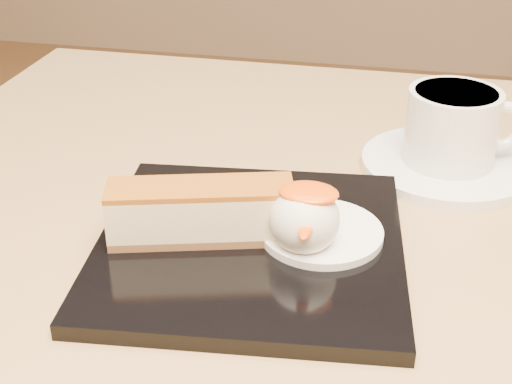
% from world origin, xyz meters
% --- Properties ---
extents(dessert_plate, '(0.24, 0.24, 0.01)m').
position_xyz_m(dessert_plate, '(-0.04, -0.02, 0.73)').
color(dessert_plate, black).
rests_on(dessert_plate, table).
extents(cheesecake, '(0.14, 0.07, 0.04)m').
position_xyz_m(cheesecake, '(-0.08, -0.02, 0.75)').
color(cheesecake, brown).
rests_on(cheesecake, dessert_plate).
extents(cream_smear, '(0.09, 0.09, 0.01)m').
position_xyz_m(cream_smear, '(0.01, -0.00, 0.73)').
color(cream_smear, white).
rests_on(cream_smear, dessert_plate).
extents(ice_cream_scoop, '(0.05, 0.05, 0.05)m').
position_xyz_m(ice_cream_scoop, '(-0.00, -0.02, 0.76)').
color(ice_cream_scoop, white).
rests_on(ice_cream_scoop, cream_smear).
extents(mango_sauce, '(0.04, 0.03, 0.01)m').
position_xyz_m(mango_sauce, '(-0.00, -0.02, 0.78)').
color(mango_sauce, '#FF5008').
rests_on(mango_sauce, ice_cream_scoop).
extents(mint_sprig, '(0.03, 0.02, 0.00)m').
position_xyz_m(mint_sprig, '(-0.02, 0.02, 0.74)').
color(mint_sprig, green).
rests_on(mint_sprig, cream_smear).
extents(saucer, '(0.15, 0.15, 0.01)m').
position_xyz_m(saucer, '(0.10, 0.15, 0.72)').
color(saucer, white).
rests_on(saucer, table).
extents(coffee_cup, '(0.11, 0.08, 0.06)m').
position_xyz_m(coffee_cup, '(0.10, 0.15, 0.76)').
color(coffee_cup, white).
rests_on(coffee_cup, saucer).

